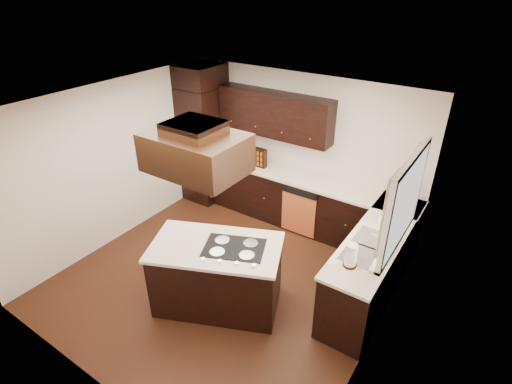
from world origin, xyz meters
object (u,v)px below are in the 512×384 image
oven_column (205,144)px  island (217,276)px  range_hood (196,153)px  spice_rack (256,157)px

oven_column → island: bearing=-47.3°
oven_column → island: size_ratio=1.38×
range_hood → spice_rack: size_ratio=2.67×
island → spice_rack: size_ratio=3.90×
range_hood → spice_rack: bearing=108.3°
spice_rack → oven_column: bearing=-178.7°
island → spice_rack: (-0.87, 2.18, 0.64)m
island → oven_column: bearing=109.3°
island → range_hood: range_hood is taller
island → range_hood: size_ratio=1.46×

